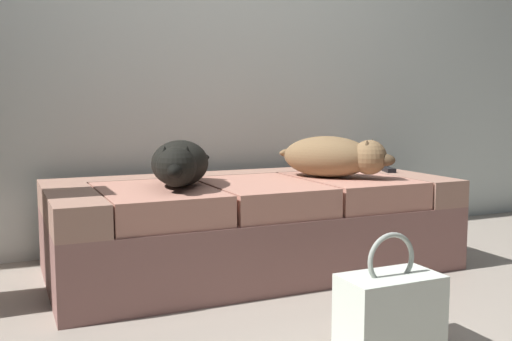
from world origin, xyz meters
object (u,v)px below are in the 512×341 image
tv_remote (388,169)px  handbag (390,310)px  dog_dark (180,164)px  dog_tan (334,157)px  couch (252,225)px

tv_remote → handbag: (-0.77, -1.04, -0.31)m
dog_dark → handbag: size_ratio=1.49×
dog_tan → couch: bearing=168.8°
dog_dark → handbag: dog_dark is taller
dog_tan → handbag: (-0.37, -0.94, -0.40)m
couch → dog_tan: bearing=-11.2°
couch → dog_dark: 0.50m
dog_dark → dog_tan: 0.78m
handbag → dog_dark: bearing=113.6°
couch → tv_remote: size_ratio=12.29×
couch → handbag: (0.04, -1.02, -0.09)m
dog_tan → tv_remote: 0.42m
dog_tan → dog_dark: bearing=-179.8°
handbag → tv_remote: bearing=53.8°
dog_tan → handbag: size_ratio=1.38×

